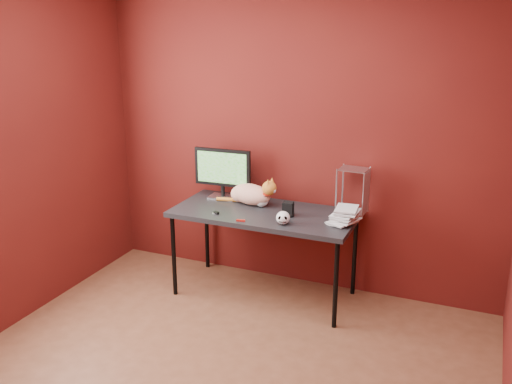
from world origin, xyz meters
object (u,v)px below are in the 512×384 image
at_px(monitor, 223,171).
at_px(cat, 251,194).
at_px(book_stack, 339,137).
at_px(speaker, 288,210).
at_px(skull_mug, 283,218).
at_px(desk, 264,217).

distance_m(monitor, cat, 0.34).
bearing_deg(book_stack, monitor, 170.61).
bearing_deg(book_stack, speaker, -173.60).
xyz_separation_m(monitor, book_stack, (1.07, -0.18, 0.42)).
height_order(monitor, skull_mug, monitor).
bearing_deg(skull_mug, book_stack, 18.44).
xyz_separation_m(monitor, cat, (0.30, -0.06, -0.16)).
bearing_deg(cat, speaker, -9.13).
bearing_deg(speaker, monitor, 156.30).
bearing_deg(desk, book_stack, 1.21).
relative_size(cat, book_stack, 0.42).
height_order(monitor, speaker, monitor).
bearing_deg(monitor, desk, -24.86).
relative_size(monitor, speaker, 4.40).
bearing_deg(cat, book_stack, 4.45).
bearing_deg(skull_mug, desk, 121.57).
xyz_separation_m(cat, skull_mug, (0.42, -0.35, -0.04)).
relative_size(skull_mug, book_stack, 0.08).
xyz_separation_m(desk, speaker, (0.22, -0.03, 0.10)).
bearing_deg(desk, skull_mug, -42.79).
xyz_separation_m(cat, speaker, (0.39, -0.16, -0.04)).
xyz_separation_m(speaker, book_stack, (0.38, 0.04, 0.62)).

